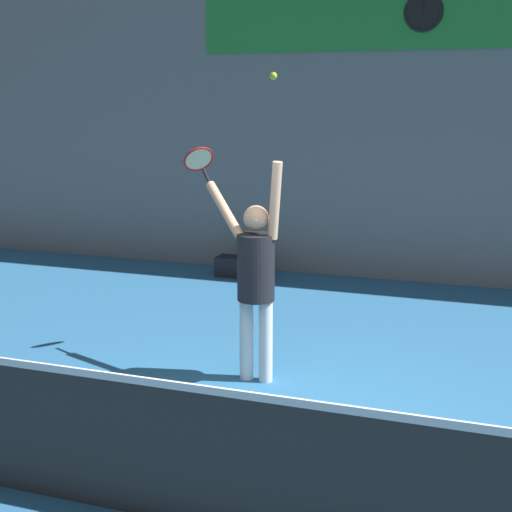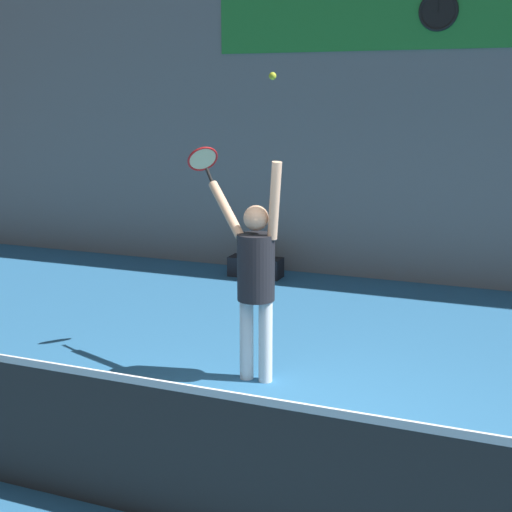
% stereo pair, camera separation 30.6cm
% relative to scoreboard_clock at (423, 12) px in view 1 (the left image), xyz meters
% --- Properties ---
extents(ground_plane, '(18.00, 18.00, 0.00)m').
position_rel_scoreboard_clock_xyz_m(ground_plane, '(-0.25, -5.45, -3.73)').
color(ground_plane, teal).
extents(back_wall, '(18.00, 0.10, 5.00)m').
position_rel_scoreboard_clock_xyz_m(back_wall, '(-0.25, 0.08, -1.23)').
color(back_wall, slate).
rests_on(back_wall, ground_plane).
extents(sponsor_banner, '(5.80, 0.02, 0.97)m').
position_rel_scoreboard_clock_xyz_m(sponsor_banner, '(-0.25, 0.02, -0.00)').
color(sponsor_banner, '#288C38').
extents(scoreboard_clock, '(0.52, 0.05, 0.52)m').
position_rel_scoreboard_clock_xyz_m(scoreboard_clock, '(0.00, 0.00, 0.00)').
color(scoreboard_clock, black).
extents(court_net, '(6.91, 0.07, 1.06)m').
position_rel_scoreboard_clock_xyz_m(court_net, '(-0.25, -6.54, -3.23)').
color(court_net, '#333333').
rests_on(court_net, ground_plane).
extents(tennis_player, '(0.92, 0.58, 2.08)m').
position_rel_scoreboard_clock_xyz_m(tennis_player, '(-0.96, -4.17, -2.69)').
color(tennis_player, white).
rests_on(tennis_player, ground_plane).
extents(tennis_racket, '(0.41, 0.41, 0.36)m').
position_rel_scoreboard_clock_xyz_m(tennis_racket, '(-1.74, -3.62, -1.72)').
color(tennis_racket, black).
extents(tennis_ball, '(0.06, 0.06, 0.06)m').
position_rel_scoreboard_clock_xyz_m(tennis_ball, '(-0.76, -4.26, -0.93)').
color(tennis_ball, '#CCDB2D').
extents(equipment_bag, '(0.79, 0.32, 0.29)m').
position_rel_scoreboard_clock_xyz_m(equipment_bag, '(-2.41, -0.49, -3.59)').
color(equipment_bag, black).
rests_on(equipment_bag, ground_plane).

